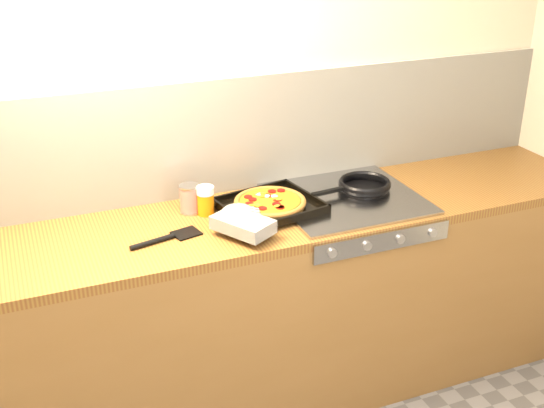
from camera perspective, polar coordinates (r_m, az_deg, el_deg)
name	(u,v)px	position (r m, az deg, el deg)	size (l,w,h in m)	color
room_shell	(223,137)	(2.90, -4.15, 5.63)	(3.20, 3.20, 3.20)	white
counter_run	(249,312)	(2.97, -1.95, -8.98)	(3.20, 0.62, 0.90)	brown
stovetop	(346,199)	(2.91, 6.24, 0.42)	(0.60, 0.56, 0.02)	#9B9CA1
pizza_on_tray	(262,208)	(2.72, -0.87, -0.36)	(0.51, 0.50, 0.06)	black
frying_pan	(363,186)	(2.98, 7.66, 1.54)	(0.39, 0.25, 0.04)	black
tomato_can	(190,199)	(2.78, -6.89, 0.43)	(0.11, 0.11, 0.12)	#A30D11
juice_glass	(206,200)	(2.76, -5.59, 0.31)	(0.09, 0.09, 0.12)	orange
wooden_spoon	(240,200)	(2.88, -2.70, 0.34)	(0.30, 0.06, 0.02)	#A06F44
black_spatula	(167,238)	(2.59, -8.78, -2.84)	(0.29, 0.12, 0.02)	black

